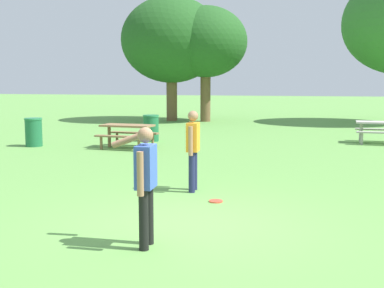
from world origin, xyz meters
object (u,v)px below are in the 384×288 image
Objects in this scene: tree_tall_left at (172,40)px; tree_broad_center at (206,42)px; picnic_table_far at (381,128)px; person_thrower at (193,145)px; frisbee at (216,201)px; person_catcher at (145,178)px; trash_can_further_along at (34,132)px; trash_can_beside_table at (151,128)px; picnic_table_near at (127,131)px.

tree_tall_left is 1.09× the size of tree_broad_center.
person_thrower is at bearing -119.67° from picnic_table_far.
person_catcher is at bearing -101.59° from frisbee.
frisbee is 18.69m from tree_tall_left.
picnic_table_far is (4.40, 9.58, 0.55)m from frisbee.
trash_can_further_along is (-11.63, -3.15, -0.08)m from picnic_table_far.
frisbee is at bearing -53.53° from person_thrower.
person_thrower is 0.25× the size of tree_tall_left.
person_catcher is at bearing -74.23° from trash_can_beside_table.
picnic_table_far is at bearing 19.01° from picnic_table_near.
person_thrower is 1.00× the size of person_catcher.
person_thrower reaches higher than frisbee.
tree_broad_center is at bearing 86.13° from picnic_table_near.
tree_broad_center is at bearing 70.17° from trash_can_further_along.
frisbee is 10.56m from picnic_table_far.
trash_can_beside_table is at bearing -92.99° from tree_broad_center.
tree_tall_left is (-9.53, 7.87, 3.74)m from picnic_table_far.
trash_can_beside_table is 9.77m from tree_tall_left.
tree_broad_center is (-2.67, 16.59, 3.22)m from person_thrower.
picnic_table_far is 0.27× the size of tree_tall_left.
picnic_table_near is (-3.40, 5.88, -0.38)m from person_thrower.
frisbee is 7.81m from picnic_table_near.
picnic_table_near is 11.32m from tree_broad_center.
person_catcher is 11.31m from trash_can_further_along.
trash_can_further_along is 11.86m from tree_tall_left.
tree_broad_center is at bearing 134.48° from picnic_table_far.
picnic_table_near is at bearing 110.17° from person_catcher.
tree_tall_left reaches higher than tree_broad_center.
person_catcher is 20.52m from tree_broad_center.
trash_can_beside_table is at bearing 111.98° from person_thrower.
person_catcher is 1.71× the size of trash_can_beside_table.
trash_can_further_along is at bearing -109.83° from tree_broad_center.
picnic_table_near is at bearing -160.99° from picnic_table_far.
tree_tall_left is at bearing 98.93° from trash_can_beside_table.
tree_broad_center reaches higher than trash_can_further_along.
person_catcher is at bearing -53.79° from trash_can_further_along.
tree_tall_left is at bearing 140.44° from picnic_table_far.
frisbee is at bearing -73.64° from tree_tall_left.
trash_can_further_along is (-3.49, -2.14, 0.00)m from trash_can_beside_table.
tree_tall_left is (-4.53, 16.65, 3.36)m from person_thrower.
trash_can_further_along is (-7.22, 6.43, 0.47)m from frisbee.
person_thrower is at bearing -80.85° from tree_broad_center.
tree_broad_center is (0.46, 8.83, 3.67)m from trash_can_beside_table.
picnic_table_near is 11.45m from tree_tall_left.
tree_tall_left is (2.10, 11.03, 3.82)m from trash_can_further_along.
person_thrower is 1.71× the size of trash_can_beside_table.
picnic_table_far is at bearing 65.32° from frisbee.
tree_tall_left is at bearing 79.23° from trash_can_further_along.
person_catcher is at bearing -69.83° from picnic_table_near.
person_catcher is 0.25× the size of tree_tall_left.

